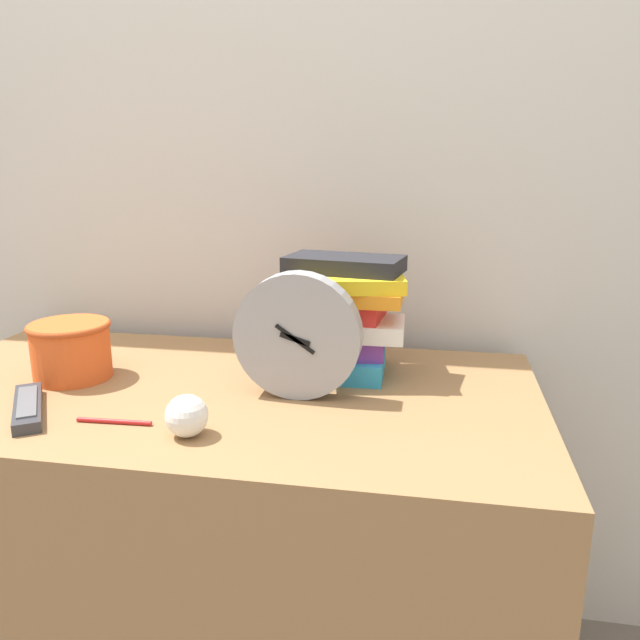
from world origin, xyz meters
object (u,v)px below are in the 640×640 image
tv_remote (28,407)px  crumpled_paper_ball (187,416)px  basket (71,348)px  book_stack (340,315)px  pen (114,421)px  desk_clock (298,336)px

tv_remote → crumpled_paper_ball: (0.31, -0.04, 0.02)m
basket → crumpled_paper_ball: bearing=-33.1°
book_stack → basket: 0.54m
crumpled_paper_ball → pen: 0.14m
basket → crumpled_paper_ball: size_ratio=2.34×
book_stack → basket: bearing=-166.1°
tv_remote → basket: bearing=97.1°
book_stack → pen: bearing=-135.7°
desk_clock → crumpled_paper_ball: size_ratio=3.41×
desk_clock → basket: bearing=177.8°
desk_clock → book_stack: 0.16m
book_stack → tv_remote: bearing=-148.4°
book_stack → tv_remote: size_ratio=1.36×
book_stack → crumpled_paper_ball: (-0.19, -0.34, -0.09)m
desk_clock → crumpled_paper_ball: (-0.14, -0.20, -0.08)m
desk_clock → crumpled_paper_ball: bearing=-124.8°
book_stack → crumpled_paper_ball: 0.40m
book_stack → pen: 0.48m
basket → pen: (0.19, -0.19, -0.06)m
tv_remote → pen: tv_remote is taller
desk_clock → tv_remote: size_ratio=1.23×
book_stack → basket: book_stack is taller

